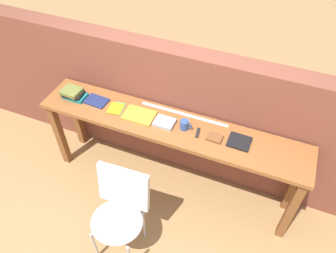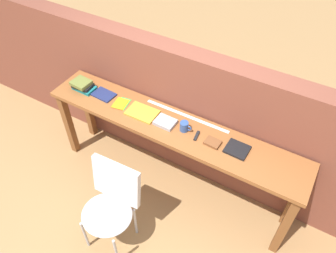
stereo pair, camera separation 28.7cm
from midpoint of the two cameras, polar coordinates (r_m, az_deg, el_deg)
name	(u,v)px [view 1 (the left image)]	position (r m, az deg, el deg)	size (l,w,h in m)	color
ground_plane	(159,204)	(3.45, -4.05, -13.46)	(40.00, 40.00, 0.00)	#9E7547
brick_wall_back	(183,113)	(3.24, 0.06, 2.22)	(6.00, 0.20, 1.44)	brown
sideboard	(170,135)	(3.01, -2.36, -1.63)	(2.50, 0.44, 0.88)	brown
chair_white_moulded	(119,210)	(2.85, -11.42, -14.24)	(0.46, 0.47, 0.89)	silver
book_stack_leftmost	(73,94)	(3.32, -18.57, 5.34)	(0.23, 0.17, 0.10)	#19757A
magazine_cycling	(96,101)	(3.23, -14.85, 4.20)	(0.22, 0.15, 0.02)	navy
pamphlet_pile_colourful	(116,108)	(3.12, -11.67, 2.99)	(0.15, 0.19, 0.01)	green
book_open_centre	(139,115)	(3.01, -7.76, 1.84)	(0.28, 0.20, 0.02)	gold
book_grey_hardcover	(164,122)	(2.91, -3.46, 0.57)	(0.18, 0.14, 0.03)	#9E9EA3
mug	(185,125)	(2.84, 0.04, 0.15)	(0.11, 0.08, 0.09)	#2D4C8C
multitool_folded	(198,133)	(2.83, 2.33, -1.23)	(0.02, 0.11, 0.02)	black
leather_journal_brown	(215,138)	(2.79, 5.23, -2.10)	(0.13, 0.10, 0.02)	brown
book_repair_rightmost	(239,142)	(2.79, 9.46, -2.77)	(0.19, 0.17, 0.02)	black
ruler_metal_back_edge	(184,114)	(3.00, 0.08, 2.04)	(0.84, 0.03, 0.00)	silver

